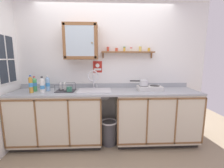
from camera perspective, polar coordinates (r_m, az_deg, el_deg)
floor at (r=2.78m, az=-2.06°, el=-23.57°), size 6.23×6.23×0.00m
back_wall at (r=2.94m, az=-2.33°, el=5.66°), size 3.83×0.07×2.62m
lower_cabinet_run at (r=2.92m, az=-19.33°, el=-12.05°), size 1.53×0.64×0.93m
lower_cabinet_run_right at (r=2.94m, az=15.83°, el=-11.69°), size 1.44×0.64×0.93m
countertop at (r=2.65m, az=-2.24°, el=-2.86°), size 3.19×0.66×0.03m
backsplash at (r=2.94m, az=-2.29°, el=-0.54°), size 3.19×0.02×0.08m
sink at (r=2.70m, az=-6.63°, el=-2.55°), size 0.57×0.48×0.46m
hot_plate_stove at (r=2.78m, az=13.89°, el=-1.47°), size 0.42×0.26×0.08m
saucepan at (r=2.75m, az=11.74°, el=0.53°), size 0.32×0.16×0.10m
bottle_water_blue_0 at (r=2.85m, az=-22.96°, el=0.04°), size 0.07×0.07×0.27m
bottle_opaque_white_1 at (r=2.76m, az=-24.69°, el=-0.48°), size 0.07×0.07×0.26m
bottle_juice_amber_2 at (r=2.79m, az=-28.15°, el=-0.21°), size 0.06×0.06×0.29m
bottle_soda_green_3 at (r=2.91m, az=-27.06°, el=-0.11°), size 0.08×0.08×0.26m
dish_rack at (r=2.73m, az=-17.18°, el=-1.94°), size 0.31×0.26×0.16m
mug at (r=2.62m, az=-15.69°, el=-1.99°), size 0.09×0.12×0.09m
wall_cabinet at (r=2.82m, az=-11.51°, el=15.25°), size 0.58×0.30×0.61m
spice_shelf at (r=2.88m, az=6.09°, el=12.04°), size 0.98×0.14×0.23m
warning_sign at (r=2.91m, az=-5.46°, el=6.39°), size 0.17×0.01×0.21m
window at (r=2.92m, az=-36.15°, el=7.46°), size 0.03×0.69×0.79m
trash_bin at (r=2.84m, az=-1.10°, el=-17.54°), size 0.30×0.30×0.43m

